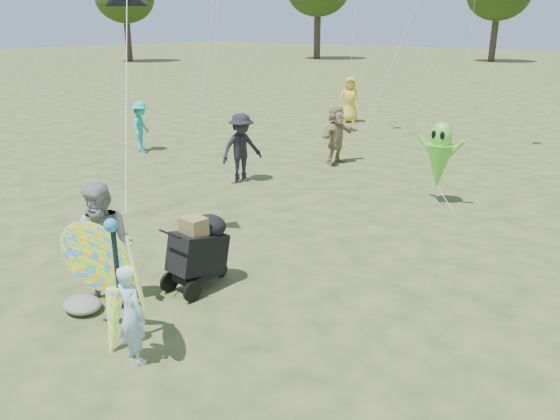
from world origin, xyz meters
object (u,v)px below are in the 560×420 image
Objects in this scene: adult_man at (104,246)px; butterfly_kite at (114,283)px; crowd_i at (141,126)px; crowd_b at (242,148)px; alien_kite at (439,159)px; child_girl at (132,314)px; crowd_d at (336,135)px; jogging_stroller at (200,247)px; crowd_g at (350,100)px.

adult_man is 0.96× the size of butterfly_kite.
crowd_i is 10.64m from butterfly_kite.
alien_kite reaches higher than crowd_b.
crowd_d is at bearing -63.67° from child_girl.
butterfly_kite is at bearing -75.00° from jogging_stroller.
adult_man reaches higher than crowd_i.
jogging_stroller is (3.30, -4.49, -0.21)m from crowd_b.
crowd_g is 0.96× the size of butterfly_kite.
crowd_d is at bearing 112.04° from jogging_stroller.
crowd_d is 0.90× the size of alien_kite.
crowd_d is at bearing 107.56° from butterfly_kite.
crowd_b is 1.51× the size of jogging_stroller.
alien_kite reaches higher than crowd_g.
crowd_b is 7.14m from butterfly_kite.
crowd_g is at bearing 33.48° from crowd_d.
crowd_b is 4.62m from crowd_i.
child_girl is 0.80× the size of crowd_i.
crowd_d is 9.53m from butterfly_kite.
crowd_d is 0.87× the size of butterfly_kite.
jogging_stroller is at bearing -157.15° from crowd_i.
alien_kite is at bearing -119.75° from crowd_i.
crowd_i is (-4.58, 0.61, -0.08)m from crowd_b.
crowd_i is at bearing 118.45° from crowd_d.
jogging_stroller is (0.58, 1.16, -0.25)m from adult_man.
adult_man reaches higher than crowd_d.
crowd_g is 14.40m from jogging_stroller.
child_girl is 7.44m from crowd_b.
crowd_d is (-1.95, 8.58, -0.08)m from adult_man.
adult_man is at bearing -103.22° from alien_kite.
crowd_d is at bearing 1.68° from crowd_b.
adult_man is at bearing -17.42° from child_girl.
child_girl is at bearing -162.66° from crowd_i.
crowd_i is (-7.30, 6.25, -0.12)m from adult_man.
child_girl is at bearing -12.28° from butterfly_kite.
crowd_i is at bearing 150.35° from jogging_stroller.
crowd_g is at bearing 80.65° from adult_man.
jogging_stroller is (-0.76, 1.75, 0.02)m from child_girl.
adult_man is at bearing 151.29° from butterfly_kite.
jogging_stroller is at bearing 101.77° from butterfly_kite.
adult_man is at bearing -113.29° from jogging_stroller.
jogging_stroller is 0.63× the size of alien_kite.
crowd_g is 8.42m from crowd_i.
crowd_i is at bearing 98.76° from crowd_b.
crowd_b is at bearing 120.65° from butterfly_kite.
crowd_b is 0.97× the size of crowd_g.
butterfly_kite is (3.64, -6.15, -0.02)m from crowd_b.
crowd_d is (0.77, 2.94, -0.04)m from crowd_b.
crowd_g reaches higher than child_girl.
crowd_b is at bearing -163.21° from alien_kite.
crowd_g is (-3.16, 5.80, 0.07)m from crowd_d.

